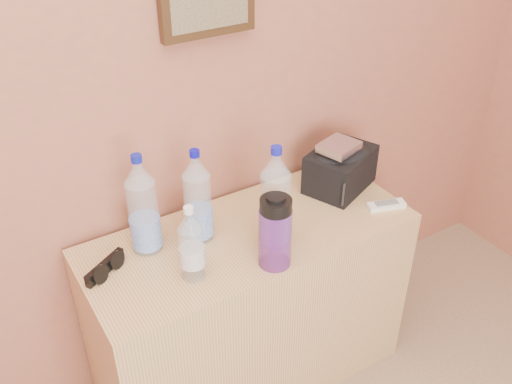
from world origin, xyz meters
TOP-DOWN VIEW (x-y plane):
  - dresser at (0.54, 1.75)m, footprint 1.10×0.46m
  - pet_large_b at (0.22, 1.85)m, footprint 0.09×0.09m
  - pet_large_c at (0.39, 1.82)m, footprint 0.09×0.09m
  - pet_large_d at (0.58, 1.67)m, footprint 0.09×0.09m
  - pet_small at (0.29, 1.66)m, footprint 0.07×0.07m
  - nalgene_bottle at (0.52, 1.58)m, footprint 0.10×0.10m
  - sunglasses at (0.07, 1.81)m, footprint 0.16×0.13m
  - ac_remote at (1.01, 1.62)m, footprint 0.14×0.08m
  - toiletry_bag at (0.96, 1.81)m, footprint 0.29×0.26m
  - foil_packet at (0.93, 1.80)m, footprint 0.16×0.14m

SIDE VIEW (x-z plane):
  - dresser at x=0.54m, z-range 0.00..0.69m
  - ac_remote at x=1.01m, z-range 0.69..0.70m
  - sunglasses at x=0.07m, z-range 0.69..0.73m
  - toiletry_bag at x=0.96m, z-range 0.69..0.85m
  - pet_small at x=0.29m, z-range 0.67..0.92m
  - nalgene_bottle at x=0.52m, z-range 0.68..0.93m
  - pet_large_c at x=0.39m, z-range 0.67..0.99m
  - pet_large_b at x=0.22m, z-range 0.67..1.00m
  - pet_large_d at x=0.58m, z-range 0.67..1.01m
  - foil_packet at x=0.93m, z-range 0.85..0.88m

